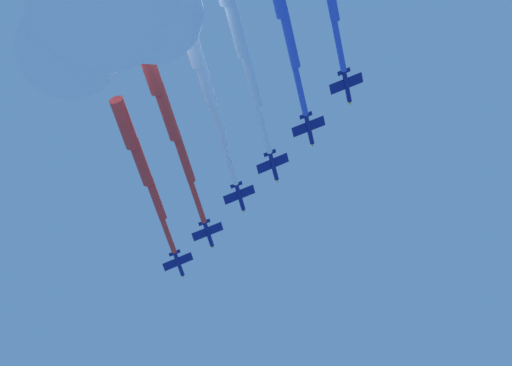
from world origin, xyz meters
TOP-DOWN VIEW (x-y plane):
  - jet_lead at (8.20, 28.39)m, footprint 47.42×40.71m
  - jet_port_inner at (-9.05, 28.92)m, footprint 52.34×45.08m
  - jet_starboard_inner at (-19.60, 23.46)m, footprint 47.02×40.28m
  - jet_port_mid at (-37.43, 24.56)m, footprint 52.88×45.59m

SIDE VIEW (x-z plane):
  - jet_port_mid at x=-37.43m, z-range 189.13..193.67m
  - jet_port_inner at x=-9.05m, z-range 189.91..194.37m
  - jet_lead at x=8.20m, z-range 190.67..195.18m
  - jet_starboard_inner at x=-19.60m, z-range 191.18..195.65m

